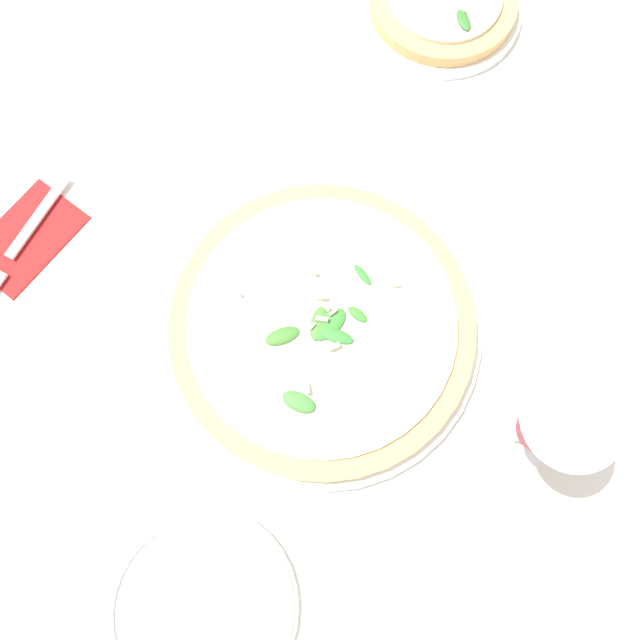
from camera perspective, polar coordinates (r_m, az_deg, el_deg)
name	(u,v)px	position (r m, az deg, el deg)	size (l,w,h in m)	color
ground_plane	(347,313)	(0.74, 2.52, 0.67)	(6.00, 6.00, 0.00)	silver
pizza_arugula_main	(320,323)	(0.72, 0.00, -0.30)	(0.37, 0.37, 0.05)	white
pizza_personal_side	(443,4)	(0.96, 11.14, 26.46)	(0.22, 0.22, 0.05)	white
wine_glass	(553,426)	(0.62, 20.52, -9.05)	(0.09, 0.09, 0.18)	white
napkin	(26,237)	(0.85, -25.28, 6.85)	(0.16, 0.13, 0.01)	#B21E1E
fork	(21,241)	(0.84, -25.68, 6.56)	(0.18, 0.10, 0.00)	silver
side_plate_white	(201,609)	(0.72, -10.83, -24.51)	(0.20, 0.20, 0.02)	white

